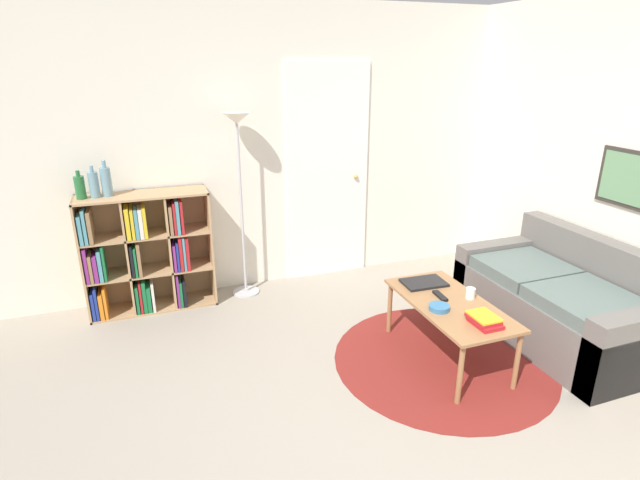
# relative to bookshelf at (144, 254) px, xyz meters

# --- Properties ---
(ground_plane) EXTENTS (14.00, 14.00, 0.00)m
(ground_plane) POSITION_rel_bookshelf_xyz_m (1.42, -2.59, -0.51)
(ground_plane) COLOR gray
(wall_back) EXTENTS (7.11, 0.11, 2.60)m
(wall_back) POSITION_rel_bookshelf_xyz_m (1.43, 0.21, 0.78)
(wall_back) COLOR silver
(wall_back) RESTS_ON ground_plane
(wall_right) EXTENTS (0.08, 5.77, 2.60)m
(wall_right) POSITION_rel_bookshelf_xyz_m (3.50, -1.21, 0.79)
(wall_right) COLOR silver
(wall_right) RESTS_ON ground_plane
(rug) EXTENTS (1.61, 1.61, 0.01)m
(rug) POSITION_rel_bookshelf_xyz_m (2.01, -1.63, -0.51)
(rug) COLOR maroon
(rug) RESTS_ON ground_plane
(bookshelf) EXTENTS (1.07, 0.34, 1.05)m
(bookshelf) POSITION_rel_bookshelf_xyz_m (0.00, 0.00, 0.00)
(bookshelf) COLOR tan
(bookshelf) RESTS_ON ground_plane
(floor_lamp) EXTENTS (0.25, 0.25, 1.68)m
(floor_lamp) POSITION_rel_bookshelf_xyz_m (0.87, -0.01, 0.83)
(floor_lamp) COLOR #B7B7BC
(floor_lamp) RESTS_ON ground_plane
(couch) EXTENTS (0.85, 1.56, 0.79)m
(couch) POSITION_rel_bookshelf_xyz_m (3.09, -1.63, -0.23)
(couch) COLOR #66605B
(couch) RESTS_ON ground_plane
(coffee_table) EXTENTS (0.53, 1.04, 0.46)m
(coffee_table) POSITION_rel_bookshelf_xyz_m (2.04, -1.61, -0.10)
(coffee_table) COLOR #996B42
(coffee_table) RESTS_ON ground_plane
(laptop) EXTENTS (0.34, 0.23, 0.02)m
(laptop) POSITION_rel_bookshelf_xyz_m (2.03, -1.27, -0.04)
(laptop) COLOR black
(laptop) RESTS_ON coffee_table
(bowl) EXTENTS (0.14, 0.14, 0.04)m
(bowl) POSITION_rel_bookshelf_xyz_m (1.90, -1.67, -0.03)
(bowl) COLOR teal
(bowl) RESTS_ON coffee_table
(book_stack_on_table) EXTENTS (0.16, 0.22, 0.06)m
(book_stack_on_table) POSITION_rel_bookshelf_xyz_m (2.07, -1.95, -0.02)
(book_stack_on_table) COLOR #B21E23
(book_stack_on_table) RESTS_ON coffee_table
(cup) EXTENTS (0.07, 0.07, 0.08)m
(cup) POSITION_rel_bookshelf_xyz_m (2.21, -1.60, -0.01)
(cup) COLOR white
(cup) RESTS_ON coffee_table
(remote) EXTENTS (0.06, 0.17, 0.02)m
(remote) POSITION_rel_bookshelf_xyz_m (2.02, -1.51, -0.04)
(remote) COLOR black
(remote) RESTS_ON coffee_table
(bottle_left) EXTENTS (0.08, 0.08, 0.23)m
(bottle_left) POSITION_rel_bookshelf_xyz_m (-0.41, -0.00, 0.63)
(bottle_left) COLOR #236633
(bottle_left) RESTS_ON bookshelf
(bottle_middle) EXTENTS (0.08, 0.08, 0.26)m
(bottle_middle) POSITION_rel_bookshelf_xyz_m (-0.31, 0.00, 0.64)
(bottle_middle) COLOR #6B93A3
(bottle_middle) RESTS_ON bookshelf
(bottle_right) EXTENTS (0.08, 0.08, 0.29)m
(bottle_right) POSITION_rel_bookshelf_xyz_m (-0.21, 0.02, 0.66)
(bottle_right) COLOR #6B93A3
(bottle_right) RESTS_ON bookshelf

